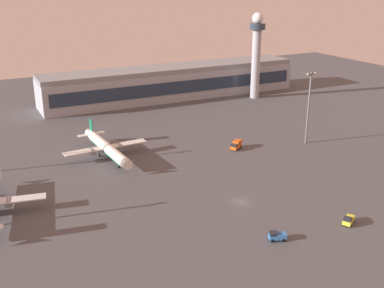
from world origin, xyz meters
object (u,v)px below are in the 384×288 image
airplane_taxiway_distant (106,147)px  cargo_loader (349,220)px  control_tower (256,50)px  apron_light_central (309,104)px  maintenance_van (277,236)px  catering_truck (236,145)px

airplane_taxiway_distant → cargo_loader: size_ratio=8.41×
control_tower → apron_light_central: 72.85m
airplane_taxiway_distant → apron_light_central: 75.72m
cargo_loader → apron_light_central: size_ratio=0.17×
control_tower → maintenance_van: (-75.06, -120.55, -23.69)m
control_tower → catering_truck: bearing=-128.8°
airplane_taxiway_distant → catering_truck: bearing=160.3°
airplane_taxiway_distant → apron_light_central: apron_light_central is taller
control_tower → apron_light_central: size_ratio=1.60×
maintenance_van → apron_light_central: 75.04m
control_tower → apron_light_central: bearing=-108.5°
maintenance_van → apron_light_central: apron_light_central is taller
apron_light_central → airplane_taxiway_distant: bearing=164.8°
airplane_taxiway_distant → apron_light_central: bearing=161.5°
airplane_taxiway_distant → cargo_loader: (41.00, -73.62, -2.55)m
catering_truck → maintenance_van: size_ratio=1.31×
airplane_taxiway_distant → control_tower: bearing=-156.1°
airplane_taxiway_distant → catering_truck: 47.00m
maintenance_van → cargo_loader: same height
catering_truck → cargo_loader: size_ratio=1.31×
airplane_taxiway_distant → cargo_loader: bearing=115.8°
airplane_taxiway_distant → maintenance_van: size_ratio=8.40×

